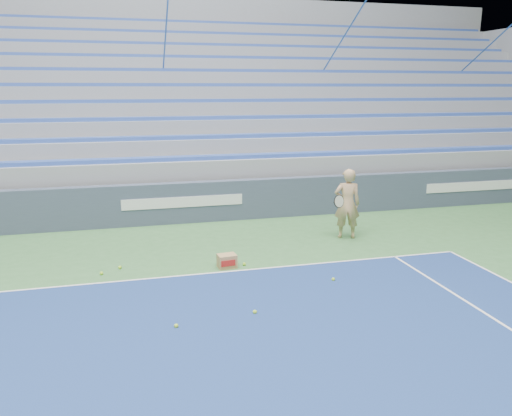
{
  "coord_description": "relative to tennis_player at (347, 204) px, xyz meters",
  "views": [
    {
      "loc": [
        -1.29,
        2.74,
        3.55
      ],
      "look_at": [
        1.15,
        12.38,
        1.15
      ],
      "focal_mm": 35.0,
      "sensor_mm": 36.0,
      "label": 1
    }
  ],
  "objects": [
    {
      "name": "tennis_ball_5",
      "position": [
        -4.45,
        -3.72,
        -0.82
      ],
      "size": [
        0.07,
        0.07,
        0.07
      ],
      "primitive_type": "sphere",
      "color": "#B6E92F",
      "rests_on": "ground"
    },
    {
      "name": "tennis_ball_4",
      "position": [
        -2.84,
        -1.31,
        -0.82
      ],
      "size": [
        0.07,
        0.07,
        0.07
      ],
      "primitive_type": "sphere",
      "color": "#B6E92F",
      "rests_on": "ground"
    },
    {
      "name": "tennis_ball_2",
      "position": [
        -5.65,
        -1.14,
        -0.82
      ],
      "size": [
        0.07,
        0.07,
        0.07
      ],
      "primitive_type": "sphere",
      "color": "#B6E92F",
      "rests_on": "ground"
    },
    {
      "name": "tennis_player",
      "position": [
        0.0,
        0.0,
        0.0
      ],
      "size": [
        0.96,
        0.9,
        1.7
      ],
      "color": "tan",
      "rests_on": "ground"
    },
    {
      "name": "tennis_ball_0",
      "position": [
        -3.17,
        -3.55,
        -0.82
      ],
      "size": [
        0.07,
        0.07,
        0.07
      ],
      "primitive_type": "sphere",
      "color": "#B6E92F",
      "rests_on": "ground"
    },
    {
      "name": "sponsor_barrier",
      "position": [
        -3.68,
        2.4,
        -0.3
      ],
      "size": [
        30.0,
        0.32,
        1.1
      ],
      "color": "#3B465A",
      "rests_on": "ground"
    },
    {
      "name": "bleachers",
      "position": [
        -3.68,
        8.12,
        1.51
      ],
      "size": [
        31.0,
        9.15,
        7.3
      ],
      "color": "gray",
      "rests_on": "ground"
    },
    {
      "name": "ball_box",
      "position": [
        -3.2,
        -1.33,
        -0.71
      ],
      "size": [
        0.39,
        0.32,
        0.27
      ],
      "color": "#A88451",
      "rests_on": "ground"
    },
    {
      "name": "tennis_ball_3",
      "position": [
        -5.31,
        -0.88,
        -0.82
      ],
      "size": [
        0.07,
        0.07,
        0.07
      ],
      "primitive_type": "sphere",
      "color": "#B6E92F",
      "rests_on": "ground"
    },
    {
      "name": "tennis_ball_1",
      "position": [
        -1.39,
        -2.54,
        -0.82
      ],
      "size": [
        0.07,
        0.07,
        0.07
      ],
      "primitive_type": "sphere",
      "color": "#B6E92F",
      "rests_on": "ground"
    }
  ]
}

